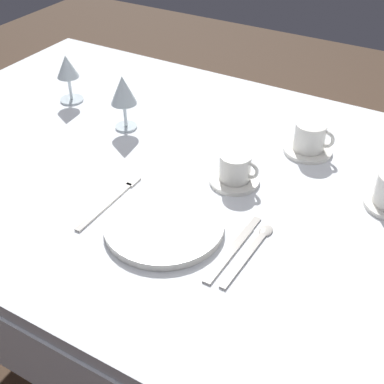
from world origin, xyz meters
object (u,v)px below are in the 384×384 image
Objects in this scene: dinner_knife at (233,250)px; coffee_cup_right at (236,167)px; dinner_plate at (164,225)px; wine_glass_left at (67,70)px; fork_outer at (112,200)px; wine_glass_centre at (123,92)px; coffee_cup_far at (310,136)px; spoon_soup at (253,247)px.

dinner_knife is 2.31× the size of coffee_cup_right.
dinner_plate reaches higher than dinner_knife.
dinner_knife is 1.57× the size of wine_glass_left.
fork_outer is at bearing 178.14° from dinner_knife.
dinner_plate is at bearing -43.74° from wine_glass_centre.
wine_glass_left is (-0.24, 0.05, -0.01)m from wine_glass_centre.
wine_glass_left is (-0.63, 0.13, 0.06)m from coffee_cup_right.
dinner_plate is 0.24m from coffee_cup_right.
wine_glass_left is (-0.73, -0.08, 0.05)m from coffee_cup_far.
dinner_plate is 0.68m from wine_glass_left.
coffee_cup_right is 0.40m from wine_glass_centre.
dinner_knife is 0.25m from coffee_cup_right.
dinner_knife is at bearing -25.83° from wine_glass_left.
fork_outer is 2.17× the size of coffee_cup_far.
wine_glass_centre is (-0.38, 0.08, 0.07)m from coffee_cup_right.
wine_glass_left is (-0.73, 0.35, 0.10)m from dinner_knife.
wine_glass_centre is at bearing 148.19° from dinner_knife.
wine_glass_left reaches higher than coffee_cup_far.
fork_outer is at bearing -59.75° from wine_glass_centre.
wine_glass_centre is (-0.17, 0.29, 0.11)m from fork_outer.
wine_glass_left is at bearing 156.95° from spoon_soup.
wine_glass_centre reaches higher than wine_glass_left.
dinner_plate is 1.22× the size of spoon_soup.
dinner_knife is at bearing -90.70° from coffee_cup_far.
coffee_cup_far is at bearing 89.30° from dinner_knife.
wine_glass_centre is at bearing 167.98° from coffee_cup_right.
coffee_cup_right is (-0.14, 0.19, 0.04)m from spoon_soup.
dinner_knife is 1.07× the size of spoon_soup.
dinner_plate is 2.46× the size of coffee_cup_far.
coffee_cup_right reaches higher than dinner_knife.
dinner_knife is 0.04m from spoon_soup.
coffee_cup_right is 0.64m from wine_glass_left.
wine_glass_centre is at bearing 136.26° from dinner_plate.
coffee_cup_far is at bearing 63.73° from coffee_cup_right.
fork_outer is at bearing 172.13° from dinner_plate.
coffee_cup_right is at bearing 76.27° from dinner_plate.
dinner_plate is at bearing -7.87° from fork_outer.
wine_glass_left reaches higher than fork_outer.
dinner_plate reaches higher than spoon_soup.
dinner_plate is 1.14× the size of dinner_knife.
spoon_soup is 0.83m from wine_glass_left.
wine_glass_left is at bearing 147.42° from dinner_plate.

